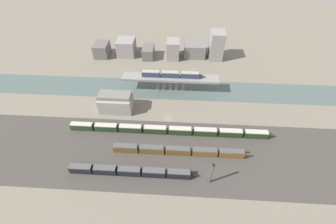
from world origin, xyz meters
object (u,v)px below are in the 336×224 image
train_yard_near (132,171)px  train_yard_mid (181,151)px  train_on_bridge (173,75)px  train_yard_far (170,130)px  warehouse_building (116,102)px  signal_tower (211,174)px

train_yard_near → train_yard_mid: train_yard_mid is taller
train_yard_mid → train_yard_near: bearing=-150.0°
train_on_bridge → train_yard_far: bearing=-89.1°
train_yard_near → warehouse_building: bearing=111.4°
train_on_bridge → train_yard_mid: 50.37m
train_yard_mid → signal_tower: bearing=-48.4°
signal_tower → train_yard_mid: bearing=131.6°
train_yard_far → signal_tower: size_ratio=7.50×
train_yard_near → signal_tower: 34.59m
train_yard_mid → warehouse_building: bearing=142.4°
train_on_bridge → train_yard_near: size_ratio=0.67×
train_on_bridge → train_yard_mid: train_on_bridge is taller
train_yard_near → signal_tower: bearing=-3.3°
train_yard_mid → train_on_bridge: bearing=97.3°
train_yard_far → signal_tower: 33.12m
train_on_bridge → train_yard_far: train_on_bridge is taller
train_yard_mid → warehouse_building: warehouse_building is taller
train_on_bridge → train_yard_far: 37.62m
train_yard_far → train_yard_mid: bearing=-65.6°
train_yard_far → train_on_bridge: bearing=90.9°
train_on_bridge → train_yard_mid: bearing=-82.7°
train_on_bridge → signal_tower: 66.35m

